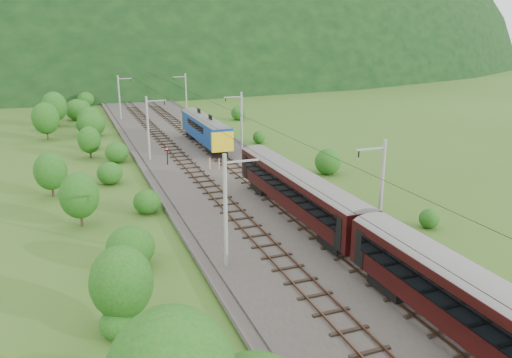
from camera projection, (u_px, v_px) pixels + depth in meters
name	position (u px, v px, depth m)	size (l,w,h in m)	color
ground	(306.00, 256.00, 36.93)	(600.00, 600.00, 0.00)	#38551A
railbed	(258.00, 210.00, 45.83)	(14.00, 220.00, 0.30)	#38332D
track_left	(233.00, 211.00, 44.95)	(2.40, 220.00, 0.27)	#533323
track_right	(282.00, 205.00, 46.59)	(2.40, 220.00, 0.27)	#533323
catenary_left	(149.00, 127.00, 62.19)	(2.54, 192.28, 8.00)	gray
catenary_right	(241.00, 121.00, 66.39)	(2.54, 192.28, 8.00)	gray
overhead_wires	(258.00, 136.00, 43.85)	(4.83, 198.00, 0.03)	black
mountain_main	(91.00, 62.00, 269.68)	(504.00, 360.00, 244.00)	black
train	(491.00, 307.00, 23.71)	(2.84, 113.61, 4.93)	black
hazard_post_near	(210.00, 163.00, 58.75)	(0.15, 0.15, 1.39)	red
hazard_post_far	(219.00, 164.00, 58.63)	(0.14, 0.14, 1.30)	red
signal	(167.00, 155.00, 60.61)	(0.23, 0.23, 2.06)	black
vegetation_left	(89.00, 154.00, 56.89)	(12.88, 149.94, 6.91)	#164E15
vegetation_right	(432.00, 210.00, 42.68)	(5.92, 98.62, 3.05)	#164E15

